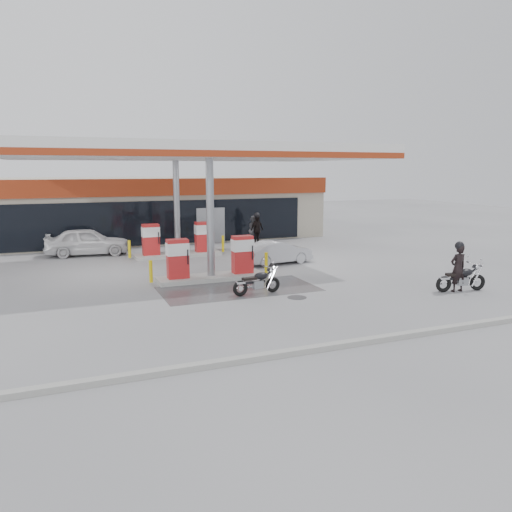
{
  "coord_description": "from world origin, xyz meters",
  "views": [
    {
      "loc": [
        -5.9,
        -17.6,
        4.58
      ],
      "look_at": [
        1.31,
        0.25,
        1.2
      ],
      "focal_mm": 35.0,
      "sensor_mm": 36.0,
      "label": 1
    }
  ],
  "objects_px": {
    "parked_car_left": "(83,241)",
    "biker_walking": "(257,230)",
    "main_motorcycle": "(462,279)",
    "biker_main": "(458,268)",
    "sedan_white": "(87,242)",
    "parked_motorcycle": "(258,283)",
    "pump_island_far": "(178,243)",
    "hatchback_silver": "(278,252)",
    "pump_island_near": "(211,263)",
    "attendant": "(254,230)"
  },
  "relations": [
    {
      "from": "parked_car_left",
      "to": "biker_walking",
      "type": "bearing_deg",
      "value": -93.5
    },
    {
      "from": "main_motorcycle",
      "to": "biker_main",
      "type": "xyz_separation_m",
      "value": [
        -0.19,
        0.03,
        0.43
      ]
    },
    {
      "from": "biker_walking",
      "to": "sedan_white",
      "type": "bearing_deg",
      "value": 151.63
    },
    {
      "from": "main_motorcycle",
      "to": "parked_motorcycle",
      "type": "height_order",
      "value": "main_motorcycle"
    },
    {
      "from": "biker_main",
      "to": "biker_walking",
      "type": "xyz_separation_m",
      "value": [
        -2.59,
        13.65,
        0.03
      ]
    },
    {
      "from": "biker_main",
      "to": "sedan_white",
      "type": "xyz_separation_m",
      "value": [
        -12.38,
        13.65,
        -0.16
      ]
    },
    {
      "from": "pump_island_far",
      "to": "parked_car_left",
      "type": "height_order",
      "value": "pump_island_far"
    },
    {
      "from": "pump_island_far",
      "to": "hatchback_silver",
      "type": "height_order",
      "value": "pump_island_far"
    },
    {
      "from": "pump_island_near",
      "to": "sedan_white",
      "type": "height_order",
      "value": "pump_island_near"
    },
    {
      "from": "attendant",
      "to": "parked_car_left",
      "type": "height_order",
      "value": "attendant"
    },
    {
      "from": "pump_island_near",
      "to": "pump_island_far",
      "type": "bearing_deg",
      "value": 90.0
    },
    {
      "from": "pump_island_far",
      "to": "hatchback_silver",
      "type": "bearing_deg",
      "value": -43.12
    },
    {
      "from": "biker_main",
      "to": "sedan_white",
      "type": "distance_m",
      "value": 18.43
    },
    {
      "from": "main_motorcycle",
      "to": "biker_main",
      "type": "relative_size",
      "value": 1.13
    },
    {
      "from": "sedan_white",
      "to": "parked_car_left",
      "type": "xyz_separation_m",
      "value": [
        -0.11,
        1.8,
        -0.18
      ]
    },
    {
      "from": "hatchback_silver",
      "to": "pump_island_near",
      "type": "bearing_deg",
      "value": 110.19
    },
    {
      "from": "parked_car_left",
      "to": "biker_walking",
      "type": "height_order",
      "value": "biker_walking"
    },
    {
      "from": "hatchback_silver",
      "to": "attendant",
      "type": "bearing_deg",
      "value": -20.03
    },
    {
      "from": "sedan_white",
      "to": "parked_car_left",
      "type": "relative_size",
      "value": 1.14
    },
    {
      "from": "biker_main",
      "to": "attendant",
      "type": "distance_m",
      "value": 14.48
    },
    {
      "from": "sedan_white",
      "to": "attendant",
      "type": "height_order",
      "value": "attendant"
    },
    {
      "from": "pump_island_far",
      "to": "biker_main",
      "type": "xyz_separation_m",
      "value": [
        8.0,
        -11.45,
        0.19
      ]
    },
    {
      "from": "biker_main",
      "to": "sedan_white",
      "type": "height_order",
      "value": "biker_main"
    },
    {
      "from": "biker_main",
      "to": "parked_car_left",
      "type": "height_order",
      "value": "biker_main"
    },
    {
      "from": "sedan_white",
      "to": "attendant",
      "type": "bearing_deg",
      "value": -81.05
    },
    {
      "from": "pump_island_near",
      "to": "biker_main",
      "type": "height_order",
      "value": "biker_main"
    },
    {
      "from": "main_motorcycle",
      "to": "biker_walking",
      "type": "relative_size",
      "value": 1.1
    },
    {
      "from": "hatchback_silver",
      "to": "biker_walking",
      "type": "bearing_deg",
      "value": -20.91
    },
    {
      "from": "pump_island_far",
      "to": "sedan_white",
      "type": "bearing_deg",
      "value": 153.37
    },
    {
      "from": "main_motorcycle",
      "to": "parked_motorcycle",
      "type": "relative_size",
      "value": 1.06
    },
    {
      "from": "pump_island_far",
      "to": "sedan_white",
      "type": "relative_size",
      "value": 1.19
    },
    {
      "from": "sedan_white",
      "to": "attendant",
      "type": "relative_size",
      "value": 2.52
    },
    {
      "from": "pump_island_near",
      "to": "main_motorcycle",
      "type": "relative_size",
      "value": 2.52
    },
    {
      "from": "main_motorcycle",
      "to": "hatchback_silver",
      "type": "distance_m",
      "value": 8.72
    },
    {
      "from": "hatchback_silver",
      "to": "biker_walking",
      "type": "height_order",
      "value": "biker_walking"
    },
    {
      "from": "pump_island_near",
      "to": "parked_motorcycle",
      "type": "height_order",
      "value": "pump_island_near"
    },
    {
      "from": "parked_motorcycle",
      "to": "parked_car_left",
      "type": "bearing_deg",
      "value": 108.27
    },
    {
      "from": "pump_island_far",
      "to": "parked_motorcycle",
      "type": "distance_m",
      "value": 9.04
    },
    {
      "from": "attendant",
      "to": "biker_walking",
      "type": "bearing_deg",
      "value": -162.79
    },
    {
      "from": "main_motorcycle",
      "to": "parked_motorcycle",
      "type": "distance_m",
      "value": 7.73
    },
    {
      "from": "parked_motorcycle",
      "to": "hatchback_silver",
      "type": "xyz_separation_m",
      "value": [
        3.18,
        5.19,
        0.13
      ]
    },
    {
      "from": "sedan_white",
      "to": "pump_island_far",
      "type": "bearing_deg",
      "value": -111.18
    },
    {
      "from": "pump_island_far",
      "to": "biker_walking",
      "type": "relative_size",
      "value": 2.77
    },
    {
      "from": "pump_island_far",
      "to": "parked_car_left",
      "type": "xyz_separation_m",
      "value": [
        -4.5,
        4.0,
        -0.16
      ]
    },
    {
      "from": "sedan_white",
      "to": "biker_main",
      "type": "bearing_deg",
      "value": -132.34
    },
    {
      "from": "pump_island_far",
      "to": "biker_walking",
      "type": "xyz_separation_m",
      "value": [
        5.4,
        2.2,
        0.22
      ]
    },
    {
      "from": "pump_island_near",
      "to": "biker_walking",
      "type": "xyz_separation_m",
      "value": [
        5.4,
        8.2,
        0.22
      ]
    },
    {
      "from": "pump_island_near",
      "to": "hatchback_silver",
      "type": "xyz_separation_m",
      "value": [
        4.06,
        2.2,
        -0.15
      ]
    },
    {
      "from": "sedan_white",
      "to": "parked_car_left",
      "type": "bearing_deg",
      "value": 9.03
    },
    {
      "from": "attendant",
      "to": "biker_walking",
      "type": "xyz_separation_m",
      "value": [
        -0.03,
        -0.6,
        0.07
      ]
    }
  ]
}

